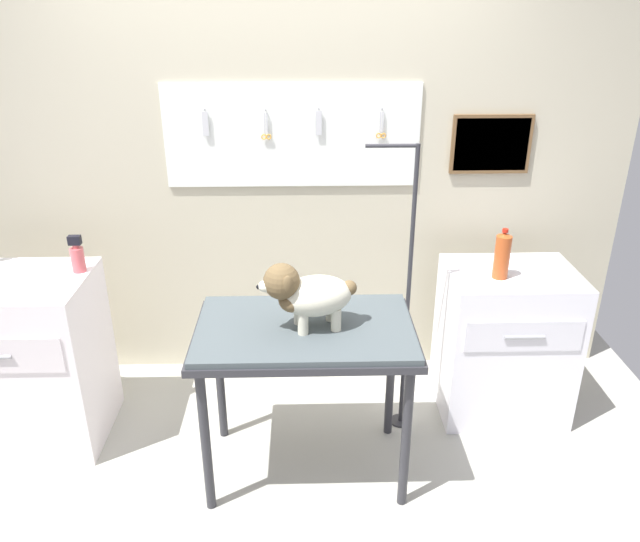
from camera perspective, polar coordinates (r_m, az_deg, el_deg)
The scene contains 9 objects.
ground at distance 3.07m, azimuth -4.04°, elevation -21.43°, with size 4.40×4.00×0.04m, color #AAA89E.
rear_wall_panel at distance 3.57m, azimuth -3.66°, elevation 7.68°, with size 4.00×0.09×2.30m.
grooming_table at distance 2.83m, azimuth -1.39°, elevation -6.55°, with size 1.01×0.63×0.81m.
grooming_arm at distance 3.17m, azimuth 7.94°, elevation -3.25°, with size 0.30×0.11×1.56m.
dog at distance 2.69m, azimuth -1.27°, elevation -2.10°, with size 0.44×0.26×0.32m.
counter_left at distance 3.55m, azimuth -26.01°, elevation -7.42°, with size 0.80×0.58×0.91m.
cabinet_right at distance 3.57m, azimuth 16.65°, elevation -6.26°, with size 0.68×0.54×0.84m.
detangler_spray at distance 3.27m, azimuth -21.54°, elevation 1.25°, with size 0.07×0.07×0.19m.
soda_bottle at distance 3.25m, azimuth 16.50°, elevation 1.41°, with size 0.08×0.08×0.27m.
Camera 1 is at (0.14, -2.14, 2.17)m, focal length 34.58 mm.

